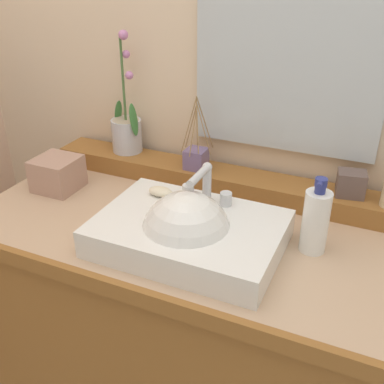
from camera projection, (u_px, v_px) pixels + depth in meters
name	position (u px, v px, depth m)	size (l,w,h in m)	color
wall_back	(247.00, 38.00, 1.42)	(2.76, 0.20, 2.59)	beige
vanity_cabinet	(191.00, 336.00, 1.49)	(1.24, 0.63, 0.86)	#945D29
back_ledge	(222.00, 180.00, 1.46)	(1.17, 0.12, 0.06)	#945D29
sink_basin	(188.00, 234.00, 1.17)	(0.47, 0.33, 0.26)	white
soap_bar	(161.00, 191.00, 1.27)	(0.07, 0.04, 0.02)	beige
potted_plant	(127.00, 130.00, 1.56)	(0.12, 0.10, 0.40)	silver
reed_diffuser	(196.00, 157.00, 1.45)	(0.10, 0.10, 0.23)	slate
trinket_box	(351.00, 184.00, 1.29)	(0.08, 0.06, 0.07)	brown
lotion_bottle	(316.00, 220.00, 1.14)	(0.07, 0.07, 0.20)	white
tissue_box	(57.00, 174.00, 1.46)	(0.13, 0.13, 0.10)	tan
mirror	(289.00, 60.00, 1.29)	(0.55, 0.02, 0.53)	silver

